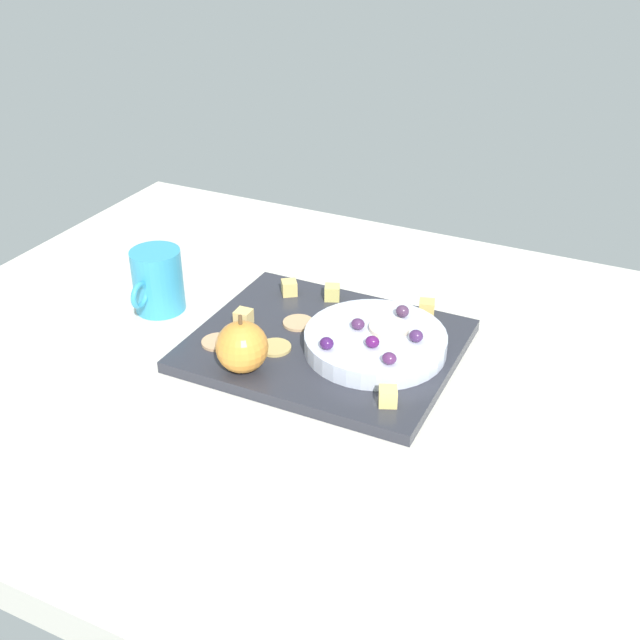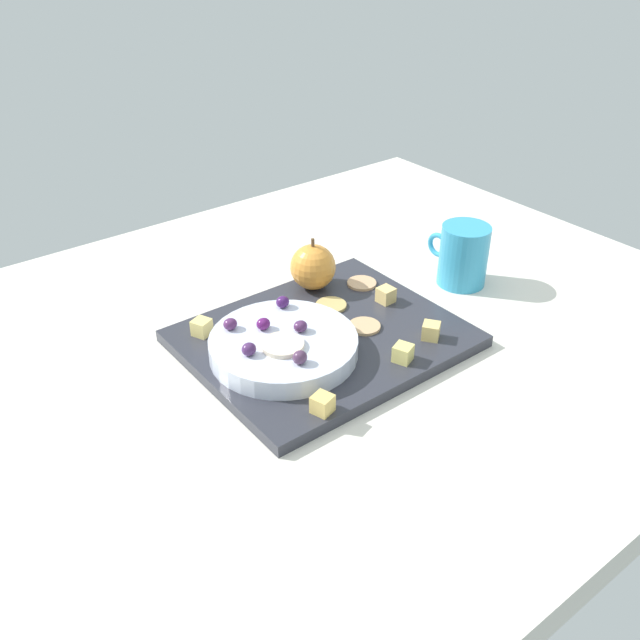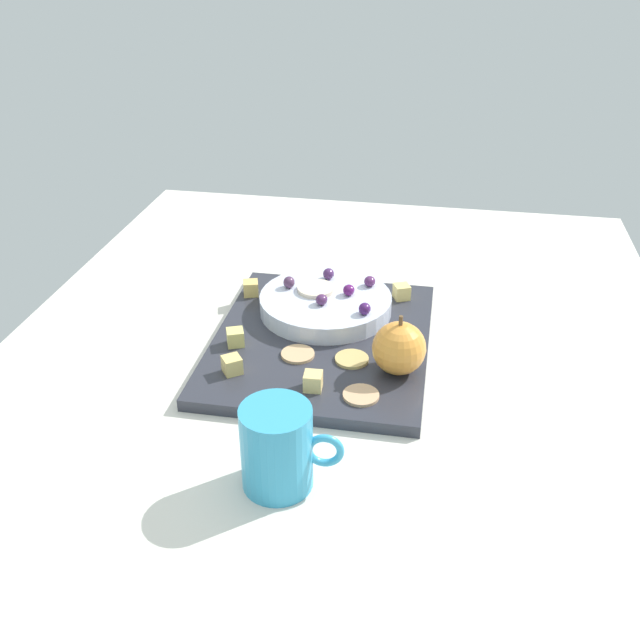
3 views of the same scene
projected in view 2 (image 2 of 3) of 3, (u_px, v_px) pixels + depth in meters
The scene contains 21 objects.
table at pixel (322, 344), 96.77cm from camera, with size 115.86×92.93×4.52cm, color silver.
platter at pixel (323, 338), 92.52cm from camera, with size 34.91×28.78×1.63cm, color #2E2F38.
serving_dish at pixel (284, 346), 87.33cm from camera, with size 18.94×18.94×2.53cm, color silver.
apple_whole at pixel (313, 267), 100.92cm from camera, with size 6.73×6.73×6.73cm, color orange.
apple_stem at pixel (313, 243), 98.80cm from camera, with size 0.50×0.50×1.20cm, color brown.
cheese_cube_0 at pixel (431, 331), 90.60cm from camera, with size 2.19×2.19×2.19cm, color #EACA72.
cheese_cube_1 at pixel (386, 295), 98.56cm from camera, with size 2.19×2.19×2.19cm, color #EFCB78.
cheese_cube_2 at pixel (202, 327), 91.35cm from camera, with size 2.19×2.19×2.19cm, color #EED478.
cheese_cube_3 at pixel (322, 404), 77.86cm from camera, with size 2.19×2.19×2.19cm, color #E8C467.
cheese_cube_4 at pixel (403, 353), 86.31cm from camera, with size 2.19×2.19×2.19cm, color #E2D373.
cracker_0 at pixel (331, 305), 97.90cm from camera, with size 4.38×4.38×0.40cm, color tan.
cracker_1 at pixel (362, 283), 103.30cm from camera, with size 4.38×4.38×0.40cm, color tan.
cracker_2 at pixel (364, 326), 93.22cm from camera, with size 4.38×4.38×0.40cm, color tan.
grape_0 at pixel (230, 324), 87.99cm from camera, with size 1.84×1.66×1.50cm, color #512656.
grape_1 at pixel (262, 323), 88.13cm from camera, with size 1.84×1.66×1.56cm, color #56175C.
grape_2 at pixel (300, 326), 87.53cm from camera, with size 1.84×1.66×1.49cm, color #4C2752.
grape_3 at pixel (300, 357), 81.58cm from camera, with size 1.84×1.66×1.72cm, color #4C2F4D.
grape_4 at pixel (283, 302), 92.51cm from camera, with size 1.84×1.66×1.62cm, color #401959.
grape_5 at pixel (249, 349), 83.08cm from camera, with size 1.84×1.66×1.64cm, color #462657.
apple_slice_0 at pixel (283, 345), 84.75cm from camera, with size 5.35×5.35×0.60cm, color beige.
cup at pixel (463, 255), 104.71cm from camera, with size 7.38×10.59×9.47cm.
Camera 2 is at (49.31, 62.93, 56.89)cm, focal length 38.70 mm.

